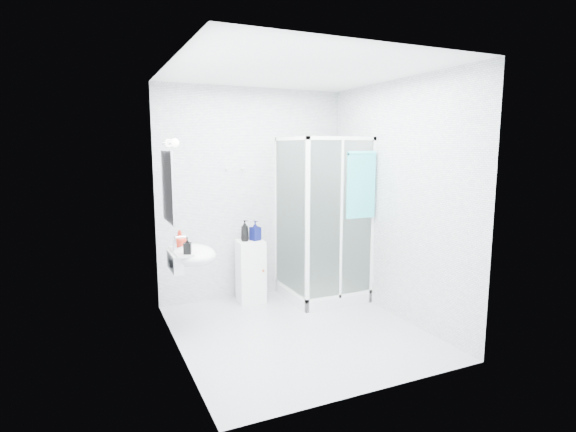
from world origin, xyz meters
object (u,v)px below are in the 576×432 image
storage_cabinet (251,271)px  soap_dispenser_orange (180,239)px  shampoo_bottle_b (255,230)px  wall_basin (191,256)px  shampoo_bottle_a (245,231)px  hand_towel (361,183)px  soap_dispenser_black (187,246)px  shower_enclosure (320,264)px

storage_cabinet → soap_dispenser_orange: bearing=-148.3°
soap_dispenser_orange → shampoo_bottle_b: bearing=26.7°
wall_basin → shampoo_bottle_a: shampoo_bottle_a is taller
soap_dispenser_orange → wall_basin: bearing=-52.9°
wall_basin → hand_towel: 2.08m
storage_cabinet → hand_towel: size_ratio=0.99×
shampoo_bottle_a → soap_dispenser_orange: soap_dispenser_orange is taller
storage_cabinet → hand_towel: hand_towel is taller
soap_dispenser_black → wall_basin: bearing=70.8°
shampoo_bottle_a → shampoo_bottle_b: size_ratio=1.06×
shampoo_bottle_a → soap_dispenser_black: bearing=-136.7°
shampoo_bottle_a → soap_dispenser_black: 1.18m
shampoo_bottle_a → soap_dispenser_orange: bearing=-149.8°
storage_cabinet → soap_dispenser_black: bearing=-135.5°
shower_enclosure → soap_dispenser_orange: (-1.74, -0.21, 0.51)m
soap_dispenser_black → shower_enclosure: bearing=16.4°
wall_basin → shower_enclosure: bearing=10.8°
wall_basin → hand_towel: size_ratio=0.73×
shampoo_bottle_b → soap_dispenser_orange: soap_dispenser_orange is taller
shampoo_bottle_b → soap_dispenser_orange: (-1.00, -0.50, 0.07)m
wall_basin → shampoo_bottle_b: (0.92, 0.61, 0.08)m
shower_enclosure → wall_basin: bearing=-169.2°
shampoo_bottle_b → soap_dispenser_black: (-0.99, -0.80, 0.06)m
hand_towel → shampoo_bottle_b: hand_towel is taller
shampoo_bottle_a → shampoo_bottle_b: shampoo_bottle_a is taller
soap_dispenser_orange → soap_dispenser_black: soap_dispenser_orange is taller
wall_basin → soap_dispenser_orange: soap_dispenser_orange is taller
shower_enclosure → shampoo_bottle_b: size_ratio=8.27×
storage_cabinet → shampoo_bottle_a: shampoo_bottle_a is taller
shampoo_bottle_b → soap_dispenser_black: soap_dispenser_black is taller
soap_dispenser_orange → shampoo_bottle_a: bearing=30.2°
shower_enclosure → hand_towel: (0.31, -0.40, 1.02)m
soap_dispenser_black → hand_towel: bearing=3.0°
shower_enclosure → hand_towel: 1.14m
wall_basin → shampoo_bottle_a: bearing=37.9°
shower_enclosure → shampoo_bottle_a: 1.02m
shower_enclosure → storage_cabinet: bearing=160.1°
shower_enclosure → soap_dispenser_black: (-1.72, -0.51, 0.50)m
hand_towel → soap_dispenser_black: (-2.03, -0.11, -0.53)m
shower_enclosure → soap_dispenser_orange: bearing=-173.1°
hand_towel → shampoo_bottle_b: size_ratio=3.18×
shampoo_bottle_a → soap_dispenser_orange: (-0.87, -0.51, 0.07)m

